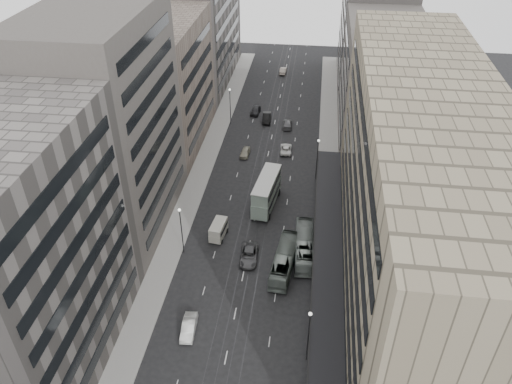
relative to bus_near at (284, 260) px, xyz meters
The scene contains 26 objects.
ground 12.09m from the bus_near, 118.81° to the right, with size 220.00×220.00×0.00m, color black.
sidewalk_right 27.75m from the bus_near, 77.02° to the left, with size 4.00×125.00×0.15m, color gray.
sidewalk_left 32.36m from the bus_near, 123.36° to the left, with size 4.00×125.00×0.15m, color gray.
department_store 20.76m from the bus_near, ahead, with size 19.20×60.00×30.00m.
building_right_mid 45.59m from the bus_near, 69.25° to the left, with size 15.00×28.00×24.00m, color #4E4844.
building_right_far 74.26m from the bus_near, 77.60° to the left, with size 15.00×32.00×28.00m, color slate.
building_left_a 35.59m from the bus_near, 145.85° to the right, with size 15.00×28.00×30.00m, color slate.
building_left_b 32.47m from the bus_near, 162.69° to the left, with size 15.00×26.00×34.00m, color #4E4844.
building_left_c 46.08m from the bus_near, 127.54° to the left, with size 15.00×28.00×25.00m, color #706257.
building_left_d 74.77m from the bus_near, 111.71° to the left, with size 15.00×38.00×28.00m, color slate.
lamp_right_near 16.40m from the bus_near, 75.79° to the right, with size 0.44×0.44×8.32m.
lamp_right_far 25.08m from the bus_near, 80.90° to the left, with size 0.44×0.44×8.32m.
lamp_left_near 15.97m from the bus_near, behind, with size 0.44×0.44×8.32m.
lamp_left_far 47.25m from the bus_near, 109.18° to the left, with size 0.44×0.44×8.32m.
bus_near is the anchor object (origin of this frame).
bus_far 4.41m from the bus_near, 51.87° to the left, with size 2.64×11.29×3.15m, color gray.
double_decker 15.65m from the bus_near, 105.92° to the left, with size 4.25×10.46×5.56m.
panel_van 12.30m from the bus_near, 152.12° to the left, with size 2.52×4.47×2.69m.
sedan_1 17.23m from the bus_near, 130.34° to the right, with size 1.64×4.70×1.55m, color silver.
sedan_2 5.59m from the bus_near, 166.70° to the left, with size 2.56×5.55×1.54m, color #4F4F51.
sedan_4 32.89m from the bus_near, 108.28° to the left, with size 1.66×4.12×1.40m, color #A09B85.
sedan_5 47.33m from the bus_near, 99.29° to the left, with size 1.82×5.23×1.72m, color black.
sedan_6 33.81m from the bus_near, 93.94° to the left, with size 2.23×4.83×1.34m, color white.
sedan_7 44.69m from the bus_near, 93.66° to the left, with size 2.02×4.97×1.44m, color slate.
sedan_8 51.40m from the bus_near, 101.92° to the left, with size 1.90×4.73×1.61m, color #252528.
sedan_9 75.84m from the bus_near, 94.77° to the left, with size 1.64×4.70×1.55m, color #AFA091.
Camera 1 is at (8.40, -43.31, 51.30)m, focal length 35.00 mm.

